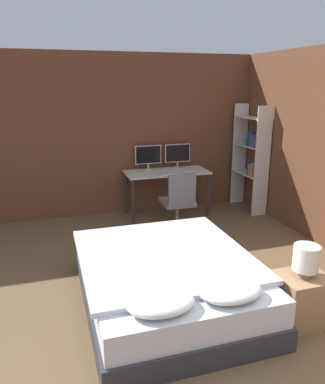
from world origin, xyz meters
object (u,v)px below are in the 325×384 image
object	(u,v)px
bed	(167,281)
bookshelf	(253,154)
computer_mouse	(186,172)
desk	(167,177)
monitor_left	(148,156)
nightstand	(301,299)
bedside_lamp	(306,258)
monitor_right	(178,154)
office_chair	(178,207)
keyboard	(171,173)

from	to	relation	value
bed	bookshelf	world-z (taller)	bookshelf
computer_mouse	desk	bearing A→B (deg)	141.99
bookshelf	monitor_left	bearing A→B (deg)	166.24
nightstand	bookshelf	world-z (taller)	bookshelf
bedside_lamp	monitor_right	bearing A→B (deg)	89.95
bed	office_chair	bearing A→B (deg)	67.28
desk	monitor_left	bearing A→B (deg)	140.82
nightstand	keyboard	bearing A→B (deg)	94.85
nightstand	desk	world-z (taller)	desk
desk	office_chair	distance (m)	0.83
bedside_lamp	bookshelf	size ratio (longest dim) A/B	0.16
bedside_lamp	monitor_left	xyz separation A→B (m)	(-0.53, 3.53, 0.34)
desk	bed	bearing A→B (deg)	-107.79
bookshelf	computer_mouse	bearing A→B (deg)	179.86
nightstand	monitor_left	size ratio (longest dim) A/B	1.06
bed	keyboard	bearing A→B (deg)	70.77
office_chair	bookshelf	xyz separation A→B (m)	(1.57, 0.56, 0.65)
monitor_left	bookshelf	distance (m)	1.82
desk	office_chair	world-z (taller)	office_chair
keyboard	office_chair	distance (m)	0.69
monitor_right	keyboard	bearing A→B (deg)	-121.73
desk	computer_mouse	world-z (taller)	computer_mouse
office_chair	bookshelf	world-z (taller)	bookshelf
monitor_left	keyboard	bearing A→B (deg)	-58.27
bookshelf	bedside_lamp	bearing A→B (deg)	-111.84
bed	computer_mouse	world-z (taller)	computer_mouse
bed	bookshelf	xyz separation A→B (m)	(2.36, 2.45, 0.77)
computer_mouse	nightstand	bearing A→B (deg)	-90.19
bed	office_chair	xyz separation A→B (m)	(0.79, 1.89, 0.12)
nightstand	computer_mouse	world-z (taller)	computer_mouse
monitor_right	office_chair	xyz separation A→B (m)	(-0.33, -0.99, -0.63)
bed	nightstand	xyz separation A→B (m)	(1.12, -0.65, -0.02)
bed	monitor_right	xyz separation A→B (m)	(1.12, 2.88, 0.75)
office_chair	keyboard	bearing A→B (deg)	83.51
computer_mouse	bookshelf	distance (m)	1.26
bed	monitor_left	size ratio (longest dim) A/B	4.48
monitor_left	bookshelf	xyz separation A→B (m)	(1.77, -0.43, 0.02)
nightstand	keyboard	xyz separation A→B (m)	(-0.26, 3.10, 0.54)
computer_mouse	monitor_right	bearing A→B (deg)	90.93
bedside_lamp	computer_mouse	world-z (taller)	computer_mouse
computer_mouse	office_chair	xyz separation A→B (m)	(-0.34, -0.56, -0.41)
bedside_lamp	bookshelf	world-z (taller)	bookshelf
keyboard	bed	bearing A→B (deg)	-109.23
bed	keyboard	world-z (taller)	keyboard
monitor_right	bookshelf	size ratio (longest dim) A/B	0.25
bed	monitor_left	distance (m)	3.03
keyboard	computer_mouse	size ratio (longest dim) A/B	5.25
desk	monitor_right	size ratio (longest dim) A/B	3.07
bedside_lamp	monitor_right	world-z (taller)	monitor_right
bed	nightstand	size ratio (longest dim) A/B	4.24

